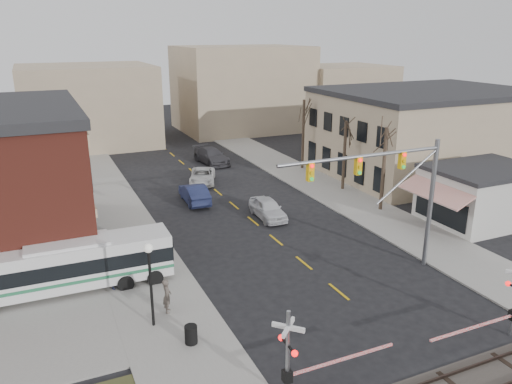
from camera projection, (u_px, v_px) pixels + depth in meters
ground at (360, 309)px, 26.33m from camera, size 160.00×160.00×0.00m
sidewalk_west at (115, 213)px, 40.01m from camera, size 5.00×60.00×0.12m
sidewalk_east at (319, 185)px, 47.38m from camera, size 5.00×60.00×0.12m
tan_building at (426, 131)px, 50.94m from camera, size 20.30×15.30×8.50m
awning_shop at (482, 194)px, 37.95m from camera, size 9.74×6.20×4.30m
tree_east_a at (383, 169)px, 39.76m from camera, size 0.28×0.28×6.75m
tree_east_b at (344, 155)px, 45.16m from camera, size 0.28×0.28×6.30m
tree_east_c at (303, 134)px, 52.05m from camera, size 0.28×0.28×7.20m
transit_bus at (70, 264)px, 27.68m from camera, size 11.18×2.64×2.87m
traffic_signal_mast at (395, 182)px, 28.55m from camera, size 10.58×0.30×8.00m
rr_crossing_west at (297, 354)px, 19.44m from camera, size 5.60×1.36×4.00m
rr_crossing_east at (510, 301)px, 23.30m from camera, size 5.60×1.36×4.00m
street_lamp at (150, 268)px, 23.73m from camera, size 0.44×0.44×4.37m
trash_bin at (191, 335)px, 23.13m from camera, size 0.60×0.60×0.89m
car_a at (268, 208)px, 38.99m from camera, size 2.05×4.64×1.55m
car_b at (194, 193)px, 42.52m from camera, size 1.96×5.01×1.63m
car_c at (202, 176)px, 48.02m from camera, size 3.95×5.48×1.39m
car_d at (212, 156)px, 55.23m from camera, size 3.06×6.01×1.67m
pedestrian_near at (167, 296)px, 25.59m from camera, size 0.62×0.77×1.83m
pedestrian_far at (117, 273)px, 28.06m from camera, size 1.10×1.08×1.79m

